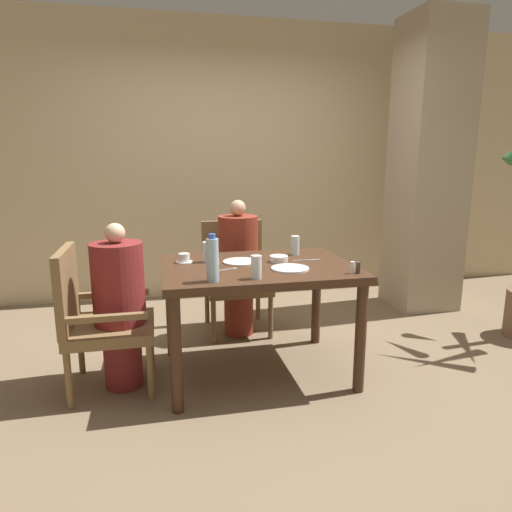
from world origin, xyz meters
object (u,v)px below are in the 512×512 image
Objects in this scene: glass_tall_near at (256,267)px; glass_tall_mid at (207,252)px; chair_far_side at (235,273)px; bowl_small at (279,259)px; plate_main_right at (241,262)px; diner_in_far_chair at (238,267)px; glass_tall_far at (295,245)px; plate_main_left at (290,268)px; diner_in_left_chair at (120,305)px; water_bottle at (213,259)px; teacup_with_saucer at (184,259)px; chair_left_side at (96,316)px.

glass_tall_near and glass_tall_mid have the same top height.
chair_far_side is 7.44× the size of bowl_small.
bowl_small is (0.26, -0.03, 0.01)m from plate_main_right.
glass_tall_far is at bearing -54.44° from diner_in_far_chair.
plate_main_left is 0.32m from glass_tall_near.
bowl_small is at bearing 3.26° from diner_in_left_chair.
glass_tall_near is (0.80, -0.34, 0.28)m from diner_in_left_chair.
chair_far_side is 3.33× the size of water_bottle.
teacup_with_saucer is at bearing 173.92° from glass_tall_mid.
chair_far_side is 1.08m from plate_main_left.
diner_in_left_chair reaches higher than chair_left_side.
diner_in_far_chair is 4.66× the size of plate_main_left.
glass_tall_mid is (0.57, 0.16, 0.28)m from diner_in_left_chair.
teacup_with_saucer is at bearing -123.78° from chair_far_side.
glass_tall_near is at bearing -93.93° from chair_far_side.
chair_far_side is at bearing 74.45° from water_bottle.
chair_left_side is 1.35m from chair_far_side.
glass_tall_near is (-0.08, -1.21, 0.34)m from chair_far_side.
chair_far_side is at bearing 66.32° from glass_tall_mid.
teacup_with_saucer is 0.16m from glass_tall_mid.
chair_far_side is at bearing 86.07° from glass_tall_near.
diner_in_left_chair is 3.87× the size of water_bottle.
chair_far_side reaches higher than glass_tall_far.
bowl_small is 0.89× the size of glass_tall_mid.
diner_in_far_chair is at bearing 125.56° from glass_tall_far.
chair_left_side reaches higher than teacup_with_saucer.
teacup_with_saucer is 0.83× the size of glass_tall_mid.
water_bottle is at bearing -105.55° from chair_far_side.
plate_main_left is (1.06, -0.16, 0.22)m from diner_in_left_chair.
glass_tall_mid is (-0.31, -0.57, 0.25)m from diner_in_far_chair.
bowl_small is at bearing 58.43° from glass_tall_near.
plate_main_right is 1.74× the size of glass_tall_near.
diner_in_far_chair is at bearing 81.53° from plate_main_right.
plate_main_left and plate_main_right have the same top height.
diner_in_left_chair is at bearing 0.00° from chair_left_side.
diner_in_far_chair is at bearing 49.75° from teacup_with_saucer.
diner_in_left_chair is at bearing -164.85° from glass_tall_mid.
glass_tall_far is at bearing -61.42° from chair_far_side.
chair_far_side is at bearing 99.56° from plate_main_left.
teacup_with_saucer is at bearing 169.88° from bowl_small.
diner_in_far_chair is 0.75m from teacup_with_saucer.
glass_tall_far is (0.65, 0.10, 0.00)m from glass_tall_mid.
water_bottle is at bearing -141.15° from bowl_small.
plate_main_right is at bearing -12.56° from teacup_with_saucer.
plate_main_left is at bearing 19.13° from water_bottle.
chair_left_side reaches higher than glass_tall_near.
glass_tall_mid is at bearing -171.33° from glass_tall_far.
glass_tall_near is (-0.24, -0.40, 0.05)m from bowl_small.
plate_main_left is 0.45m from glass_tall_far.
glass_tall_far is at bearing 11.75° from diner_in_left_chair.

